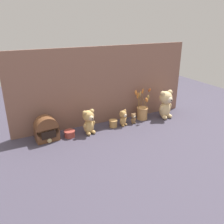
{
  "coord_description": "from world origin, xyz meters",
  "views": [
    {
      "loc": [
        -0.86,
        -1.75,
        0.93
      ],
      "look_at": [
        0.0,
        0.02,
        0.15
      ],
      "focal_mm": 38.0,
      "sensor_mm": 36.0,
      "label": 1
    }
  ],
  "objects": [
    {
      "name": "teddy_bear_large",
      "position": [
        0.58,
        -0.0,
        0.15
      ],
      "size": [
        0.16,
        0.14,
        0.28
      ],
      "color": "#DBBC84",
      "rests_on": "ground"
    },
    {
      "name": "ground_plane",
      "position": [
        0.0,
        0.0,
        0.0
      ],
      "size": [
        4.0,
        4.0,
        0.0
      ],
      "primitive_type": "plane",
      "color": "#3D3847"
    },
    {
      "name": "flower_vase",
      "position": [
        0.36,
        0.07,
        0.09
      ],
      "size": [
        0.19,
        0.14,
        0.3
      ],
      "color": "tan",
      "rests_on": "ground"
    },
    {
      "name": "teddy_bear_small",
      "position": [
        0.11,
        0.01,
        0.08
      ],
      "size": [
        0.09,
        0.08,
        0.15
      ],
      "color": "tan",
      "rests_on": "ground"
    },
    {
      "name": "teddy_bear_tiny",
      "position": [
        0.22,
        0.01,
        0.05
      ],
      "size": [
        0.06,
        0.05,
        0.1
      ],
      "color": "olive",
      "rests_on": "ground"
    },
    {
      "name": "decorative_tin_tall",
      "position": [
        -0.4,
        0.01,
        0.03
      ],
      "size": [
        0.09,
        0.09,
        0.06
      ],
      "color": "#993D33",
      "rests_on": "ground"
    },
    {
      "name": "vintage_radio",
      "position": [
        -0.58,
        0.03,
        0.09
      ],
      "size": [
        0.19,
        0.13,
        0.21
      ],
      "color": "brown",
      "rests_on": "ground"
    },
    {
      "name": "teddy_bear_medium",
      "position": [
        -0.23,
        -0.01,
        0.11
      ],
      "size": [
        0.12,
        0.11,
        0.22
      ],
      "color": "tan",
      "rests_on": "ground"
    },
    {
      "name": "backdrop_wall",
      "position": [
        0.0,
        0.17,
        0.36
      ],
      "size": [
        1.71,
        0.02,
        0.71
      ],
      "color": "#845B4C",
      "rests_on": "ground"
    },
    {
      "name": "decorative_tin_short",
      "position": [
        0.01,
        0.02,
        0.03
      ],
      "size": [
        0.08,
        0.08,
        0.07
      ],
      "color": "tan",
      "rests_on": "ground"
    }
  ]
}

